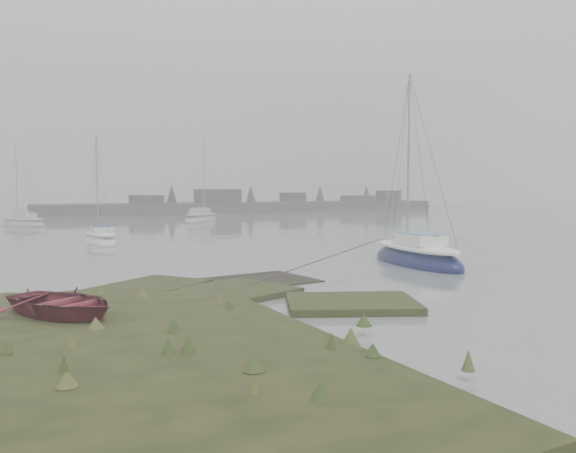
# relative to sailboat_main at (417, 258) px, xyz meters

# --- Properties ---
(ground) EXTENTS (160.00, 160.00, 0.00)m
(ground) POSITION_rel_sailboat_main_xyz_m (-8.07, 24.43, -0.28)
(ground) COLOR gray
(ground) RESTS_ON ground
(far_shoreline) EXTENTS (60.00, 8.00, 4.15)m
(far_shoreline) POSITION_rel_sailboat_main_xyz_m (18.77, 56.33, 0.57)
(far_shoreline) COLOR #4C4F51
(far_shoreline) RESTS_ON ground
(sailboat_main) EXTENTS (3.17, 6.61, 8.95)m
(sailboat_main) POSITION_rel_sailboat_main_xyz_m (0.00, 0.00, 0.00)
(sailboat_main) COLOR #0C123E
(sailboat_main) RESTS_ON ground
(sailboat_white) EXTENTS (1.82, 5.07, 7.08)m
(sailboat_white) POSITION_rel_sailboat_main_xyz_m (-10.50, 16.11, -0.06)
(sailboat_white) COLOR white
(sailboat_white) RESTS_ON ground
(sailboat_far_a) EXTENTS (4.48, 5.55, 7.70)m
(sailboat_far_a) POSITION_rel_sailboat_main_xyz_m (-13.77, 36.19, -0.04)
(sailboat_far_a) COLOR #B0B4BB
(sailboat_far_a) RESTS_ON ground
(sailboat_far_b) EXTENTS (5.85, 6.08, 8.97)m
(sailboat_far_b) POSITION_rel_sailboat_main_xyz_m (2.61, 35.66, 0.00)
(sailboat_far_b) COLOR #A2A5AB
(sailboat_far_b) RESTS_ON ground
(sailboat_far_c) EXTENTS (4.72, 1.93, 6.50)m
(sailboat_far_c) POSITION_rel_sailboat_main_xyz_m (-11.29, 57.83, -0.08)
(sailboat_far_c) COLOR #B9BDC3
(sailboat_far_c) RESTS_ON ground
(dinghy) EXTENTS (3.58, 3.89, 0.66)m
(dinghy) POSITION_rel_sailboat_main_xyz_m (-14.83, -4.57, 0.27)
(dinghy) COLOR maroon
(dinghy) RESTS_ON marsh_bank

